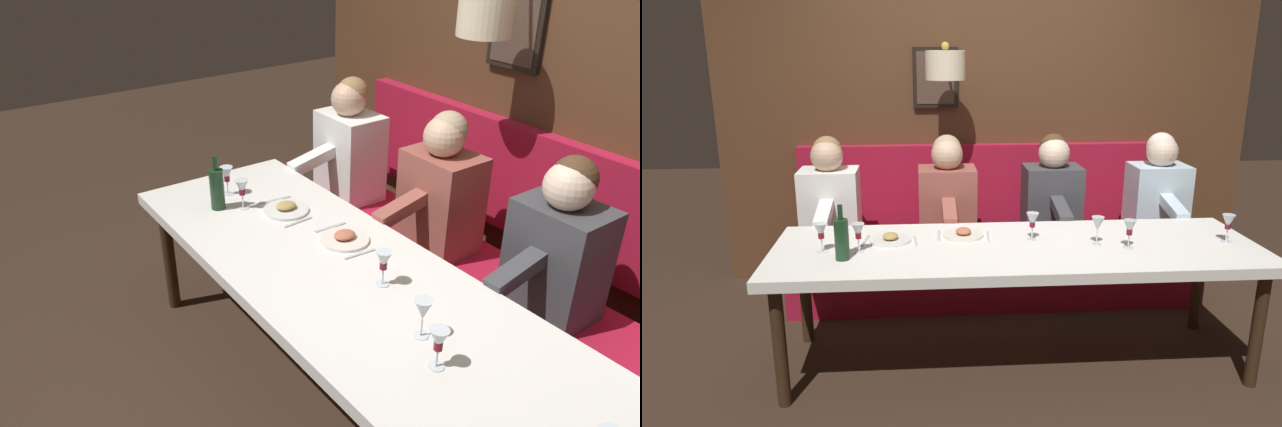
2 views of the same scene
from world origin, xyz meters
TOP-DOWN VIEW (x-y plane):
  - ground_plane at (0.00, 0.00)m, footprint 12.00×12.00m
  - dining_table at (0.00, 0.00)m, footprint 0.90×2.76m
  - banquette_bench at (0.89, 0.00)m, footprint 0.52×2.96m
  - back_wall_panel at (1.46, 0.01)m, footprint 0.59×4.16m
  - diner_near at (0.88, -0.40)m, footprint 0.60×0.40m
  - diner_middle at (0.88, 0.35)m, footprint 0.60×0.40m
  - diner_far at (0.88, 1.17)m, footprint 0.60×0.40m
  - place_setting_0 at (0.12, 0.72)m, footprint 0.24×0.32m
  - place_setting_1 at (0.18, 0.29)m, footprint 0.24×0.32m
  - wine_glass_0 at (-0.02, -0.46)m, footprint 0.07×0.07m
  - wine_glass_1 at (-0.05, 0.88)m, footprint 0.07×0.07m
  - wine_glass_3 at (0.09, -0.10)m, footprint 0.07×0.07m
  - wine_glass_4 at (-0.09, -0.61)m, footprint 0.07×0.07m
  - wine_glass_5 at (-0.03, 1.09)m, footprint 0.07×0.07m
  - wine_bottle at (-0.16, 0.96)m, footprint 0.08×0.08m

SIDE VIEW (x-z plane):
  - ground_plane at x=0.00m, z-range 0.00..0.00m
  - banquette_bench at x=0.89m, z-range 0.00..0.45m
  - dining_table at x=0.00m, z-range 0.31..1.05m
  - place_setting_0 at x=0.12m, z-range 0.73..0.78m
  - place_setting_1 at x=0.18m, z-range 0.73..0.78m
  - diner_near at x=0.88m, z-range 0.42..1.21m
  - diner_middle at x=0.88m, z-range 0.42..1.21m
  - diner_far at x=0.88m, z-range 0.42..1.21m
  - wine_glass_5 at x=-0.03m, z-range 0.77..0.94m
  - wine_glass_4 at x=-0.09m, z-range 0.77..0.94m
  - wine_glass_1 at x=-0.05m, z-range 0.77..0.94m
  - wine_glass_3 at x=0.09m, z-range 0.77..0.94m
  - wine_bottle at x=-0.16m, z-range 0.71..1.01m
  - wine_glass_0 at x=-0.02m, z-range 0.77..0.94m
  - back_wall_panel at x=1.46m, z-range -0.09..2.81m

